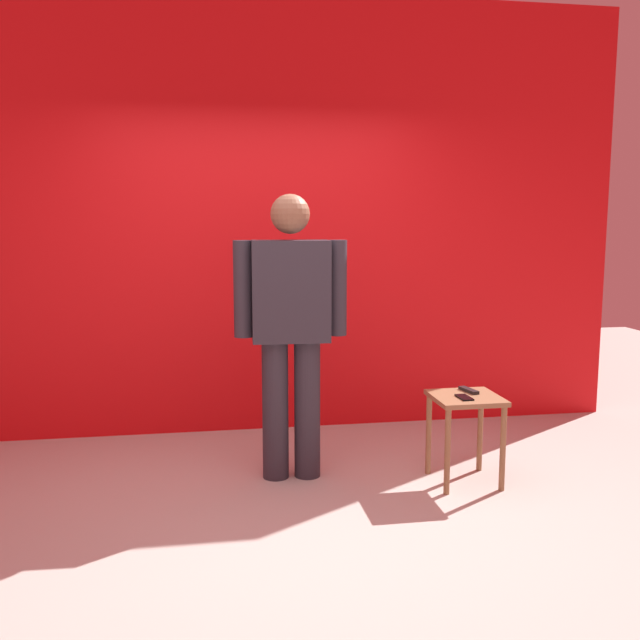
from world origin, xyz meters
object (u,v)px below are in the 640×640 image
(standing_person, at_px, (291,322))
(side_table, at_px, (465,413))
(cell_phone, at_px, (464,397))
(tv_remote, at_px, (469,390))

(standing_person, bearing_deg, side_table, -14.50)
(standing_person, distance_m, side_table, 1.23)
(cell_phone, distance_m, tv_remote, 0.17)
(standing_person, relative_size, tv_remote, 10.60)
(cell_phone, bearing_deg, side_table, 58.16)
(standing_person, relative_size, side_table, 3.22)
(standing_person, xyz_separation_m, side_table, (1.06, -0.27, -0.56))
(side_table, bearing_deg, cell_phone, -119.82)
(standing_person, height_order, side_table, standing_person)
(cell_phone, bearing_deg, tv_remote, 57.59)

